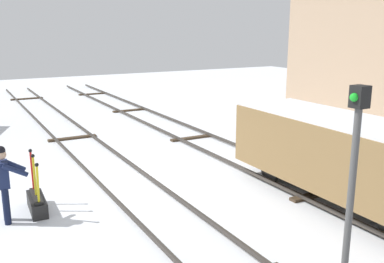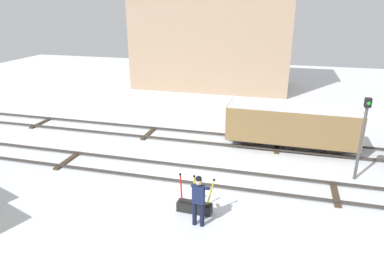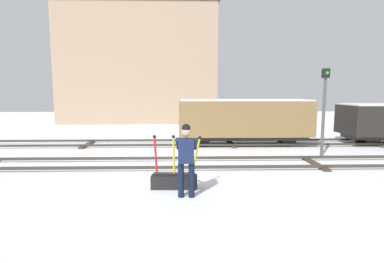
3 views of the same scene
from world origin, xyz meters
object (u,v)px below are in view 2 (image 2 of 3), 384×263
switch_lever_frame (195,206)px  freight_car_near_switch (292,124)px  rail_worker (199,197)px  signal_post (363,131)px

switch_lever_frame → freight_car_near_switch: 7.64m
switch_lever_frame → freight_car_near_switch: (3.22, 6.85, 1.05)m
freight_car_near_switch → switch_lever_frame: bearing=-114.5°
rail_worker → signal_post: signal_post is taller
signal_post → freight_car_near_switch: 3.92m
switch_lever_frame → rail_worker: (0.32, -0.69, 0.80)m
switch_lever_frame → signal_post: bearing=37.5°
rail_worker → freight_car_near_switch: size_ratio=0.29×
switch_lever_frame → rail_worker: 1.10m
switch_lever_frame → signal_post: signal_post is taller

